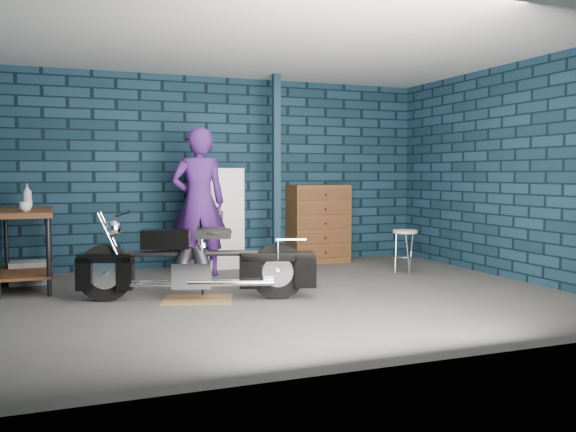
% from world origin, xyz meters
% --- Properties ---
extents(ground, '(6.00, 6.00, 0.00)m').
position_xyz_m(ground, '(0.00, 0.00, 0.00)').
color(ground, '#4B4846').
rests_on(ground, ground).
extents(room_walls, '(6.02, 5.01, 2.71)m').
position_xyz_m(room_walls, '(0.00, 0.55, 1.90)').
color(room_walls, '#0E232F').
rests_on(room_walls, ground).
extents(support_post, '(0.10, 0.10, 2.70)m').
position_xyz_m(support_post, '(0.55, 1.95, 1.35)').
color(support_post, '#112835').
rests_on(support_post, ground).
extents(workbench, '(0.60, 1.40, 0.91)m').
position_xyz_m(workbench, '(-2.68, 1.54, 0.46)').
color(workbench, brown).
rests_on(workbench, ground).
extents(drip_mat, '(0.84, 0.72, 0.01)m').
position_xyz_m(drip_mat, '(-0.97, 0.16, 0.00)').
color(drip_mat, olive).
rests_on(drip_mat, ground).
extents(motorcycle, '(2.19, 1.17, 0.93)m').
position_xyz_m(motorcycle, '(-0.97, 0.16, 0.47)').
color(motorcycle, black).
rests_on(motorcycle, ground).
extents(person, '(0.74, 0.52, 1.91)m').
position_xyz_m(person, '(-0.62, 1.66, 0.95)').
color(person, '#431C69').
rests_on(person, ground).
extents(storage_bin, '(0.44, 0.31, 0.27)m').
position_xyz_m(storage_bin, '(-2.66, 1.79, 0.14)').
color(storage_bin, gray).
rests_on(storage_bin, ground).
extents(locker, '(0.65, 0.47, 1.40)m').
position_xyz_m(locker, '(-0.23, 2.23, 0.70)').
color(locker, silver).
rests_on(locker, ground).
extents(tool_chest, '(0.87, 0.48, 1.16)m').
position_xyz_m(tool_chest, '(1.32, 2.23, 0.58)').
color(tool_chest, brown).
rests_on(tool_chest, ground).
extents(shop_stool, '(0.40, 0.40, 0.58)m').
position_xyz_m(shop_stool, '(1.95, 0.82, 0.29)').
color(shop_stool, '#BFB190').
rests_on(shop_stool, ground).
extents(cup_a, '(0.13, 0.13, 0.10)m').
position_xyz_m(cup_a, '(-2.66, 1.16, 0.96)').
color(cup_a, '#BFB190').
rests_on(cup_a, workbench).
extents(bottle, '(0.11, 0.11, 0.29)m').
position_xyz_m(bottle, '(-2.67, 1.97, 1.06)').
color(bottle, gray).
rests_on(bottle, workbench).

